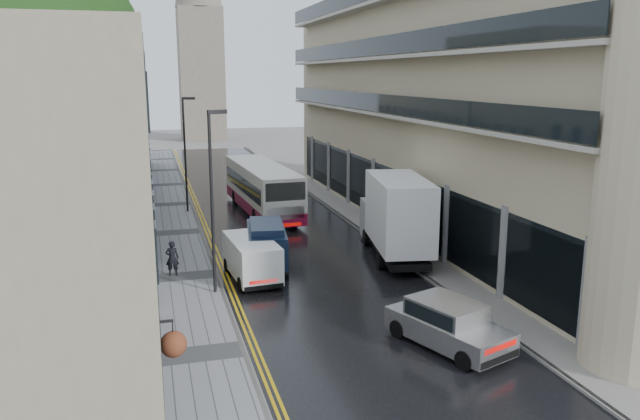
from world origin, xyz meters
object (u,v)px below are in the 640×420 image
tree_near (14,126)px  cream_bus (255,199)px  tree_far (63,121)px  lamp_post_near (212,204)px  white_lorry (381,226)px  white_van (241,270)px  navy_van (250,252)px  silver_hatchback (465,345)px  lamp_post_far (185,156)px  pedestrian (172,258)px

tree_near → cream_bus: bearing=37.1°
tree_far → tree_near: bearing=-91.3°
tree_near → lamp_post_near: size_ratio=1.86×
white_lorry → white_van: white_lorry is taller
navy_van → silver_hatchback: bearing=-58.0°
white_lorry → lamp_post_far: lamp_post_far is taller
tree_far → silver_hatchback: bearing=-60.9°
tree_near → lamp_post_far: size_ratio=1.86×
silver_hatchback → navy_van: bearing=94.0°
tree_near → pedestrian: bearing=-5.2°
white_van → cream_bus: bearing=73.0°
tree_near → lamp_post_far: bearing=60.0°
tree_near → white_van: bearing=-20.2°
lamp_post_near → silver_hatchback: bearing=-75.3°
pedestrian → white_van: bearing=141.2°
navy_van → pedestrian: 3.51m
tree_near → silver_hatchback: 19.85m
navy_van → lamp_post_far: bearing=105.3°
cream_bus → navy_van: (-1.92, -9.92, -0.47)m
pedestrian → white_lorry: bearing=178.3°
tree_far → white_lorry: bearing=-44.1°
tree_near → silver_hatchback: bearing=-40.4°
silver_hatchback → white_van: 10.64m
silver_hatchback → pedestrian: pedestrian is taller
tree_near → white_van: tree_near is taller
lamp_post_near → lamp_post_far: 16.35m
cream_bus → pedestrian: size_ratio=7.26×
silver_hatchback → lamp_post_far: (-6.80, 25.34, 3.01)m
tree_near → white_lorry: (15.55, -1.78, -4.84)m
white_lorry → cream_bus: bearing=122.1°
silver_hatchback → pedestrian: bearing=105.3°
white_lorry → silver_hatchback: bearing=-86.2°
silver_hatchback → white_van: bearing=101.7°
tree_near → cream_bus: tree_near is taller
tree_near → white_lorry: 16.39m
silver_hatchback → lamp_post_far: lamp_post_far is taller
tree_near → white_lorry: size_ratio=1.75×
white_lorry → lamp_post_far: bearing=128.5°
silver_hatchback → lamp_post_near: lamp_post_near is taller
silver_hatchback → pedestrian: 14.37m
tree_far → white_lorry: 21.64m
white_lorry → white_van: bearing=-157.9°
white_van → navy_van: navy_van is taller
white_lorry → lamp_post_near: size_ratio=1.06×
tree_far → lamp_post_near: (7.35, -16.26, -2.37)m
white_van → pedestrian: 3.80m
lamp_post_near → lamp_post_far: (-0.07, 16.35, -0.02)m
white_van → lamp_post_far: 16.60m
navy_van → lamp_post_far: (-1.89, 14.41, 2.71)m
white_lorry → silver_hatchback: (-1.18, -10.47, -1.27)m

